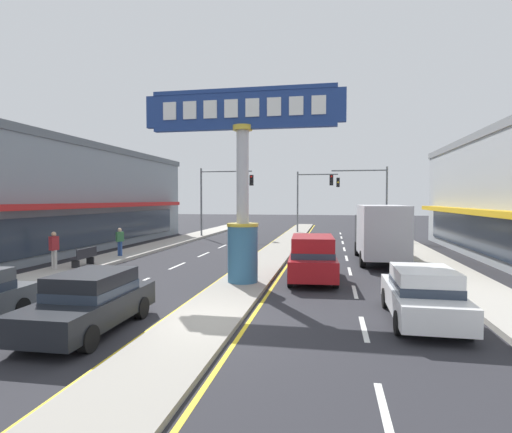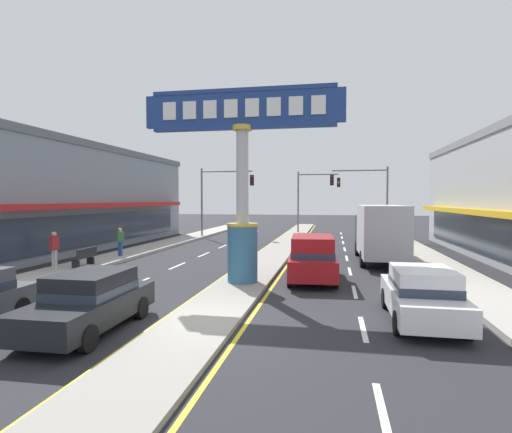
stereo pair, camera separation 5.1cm
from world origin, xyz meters
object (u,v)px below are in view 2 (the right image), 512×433
at_px(traffic_light_median_far, 313,192).
at_px(pedestrian_near_kerb, 120,240).
at_px(district_sign, 242,180).
at_px(street_bench, 84,256).
at_px(box_truck_near_right_lane, 380,232).
at_px(traffic_light_left_side, 221,190).
at_px(traffic_light_right_side, 366,190).
at_px(suv_far_right_lane, 312,258).
at_px(sedan_near_left_lane, 422,294).
at_px(pedestrian_far_side, 54,248).
at_px(sedan_far_left_oncoming, 89,301).
at_px(storefront_left, 60,197).

distance_m(traffic_light_median_far, pedestrian_near_kerb, 22.11).
xyz_separation_m(district_sign, pedestrian_near_kerb, (-8.49, 5.75, -3.09)).
bearing_deg(street_bench, pedestrian_near_kerb, 91.81).
distance_m(traffic_light_median_far, street_bench, 25.37).
xyz_separation_m(district_sign, box_truck_near_right_lane, (6.01, 6.96, -2.49)).
xyz_separation_m(traffic_light_left_side, traffic_light_median_far, (7.87, 5.92, -0.05)).
bearing_deg(traffic_light_right_side, traffic_light_median_far, 133.29).
xyz_separation_m(suv_far_right_lane, sedan_near_left_lane, (3.30, -5.30, -0.20)).
bearing_deg(traffic_light_median_far, pedestrian_far_side, -114.26).
bearing_deg(sedan_near_left_lane, suv_far_right_lane, 121.89).
distance_m(traffic_light_left_side, pedestrian_far_side, 18.65).
xyz_separation_m(sedan_far_left_oncoming, pedestrian_far_side, (-6.56, 7.37, 0.38)).
distance_m(district_sign, sedan_far_left_oncoming, 7.61).
relative_size(sedan_near_left_lane, pedestrian_far_side, 2.47).
height_order(suv_far_right_lane, sedan_far_left_oncoming, suv_far_right_lane).
distance_m(traffic_light_left_side, pedestrian_near_kerb, 14.06).
relative_size(traffic_light_median_far, pedestrian_near_kerb, 3.86).
relative_size(storefront_left, pedestrian_near_kerb, 16.42).
distance_m(storefront_left, traffic_light_left_side, 13.06).
relative_size(district_sign, traffic_light_median_far, 1.29).
xyz_separation_m(traffic_light_left_side, suv_far_right_lane, (8.97, -17.84, -3.26)).
distance_m(storefront_left, sedan_near_left_lane, 25.61).
xyz_separation_m(district_sign, suv_far_right_lane, (2.69, 1.42, -3.20)).
bearing_deg(storefront_left, street_bench, -48.07).
height_order(district_sign, box_truck_near_right_lane, district_sign).
xyz_separation_m(box_truck_near_right_lane, street_bench, (-14.38, -4.84, -1.05)).
relative_size(sedan_far_left_oncoming, pedestrian_near_kerb, 2.69).
bearing_deg(pedestrian_near_kerb, traffic_light_median_far, 62.59).
bearing_deg(sedan_far_left_oncoming, traffic_light_median_far, 82.25).
distance_m(district_sign, sedan_near_left_lane, 7.90).
relative_size(box_truck_near_right_lane, sedan_near_left_lane, 1.61).
distance_m(district_sign, pedestrian_near_kerb, 10.71).
bearing_deg(box_truck_near_right_lane, pedestrian_far_side, -159.04).
bearing_deg(box_truck_near_right_lane, sedan_near_left_lane, -90.12).
bearing_deg(box_truck_near_right_lane, sedan_far_left_oncoming, -123.35).
bearing_deg(sedan_far_left_oncoming, street_bench, 124.13).
distance_m(storefront_left, pedestrian_far_side, 11.02).
relative_size(traffic_light_median_far, suv_far_right_lane, 1.32).
relative_size(suv_far_right_lane, pedestrian_far_side, 2.70).
bearing_deg(storefront_left, pedestrian_far_side, -55.18).
xyz_separation_m(suv_far_right_lane, street_bench, (-11.07, 0.70, -0.34)).
xyz_separation_m(traffic_light_median_far, sedan_near_left_lane, (4.40, -29.05, -3.41)).
height_order(suv_far_right_lane, pedestrian_near_kerb, suv_far_right_lane).
bearing_deg(storefront_left, traffic_light_median_far, 41.90).
bearing_deg(district_sign, traffic_light_median_far, 86.39).
bearing_deg(traffic_light_left_side, suv_far_right_lane, -63.31).
bearing_deg(traffic_light_left_side, traffic_light_right_side, 4.30).
relative_size(traffic_light_left_side, suv_far_right_lane, 1.32).
xyz_separation_m(district_sign, sedan_near_left_lane, (5.99, -3.87, -3.39)).
xyz_separation_m(traffic_light_right_side, sedan_far_left_oncoming, (-8.96, -26.47, -3.46)).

